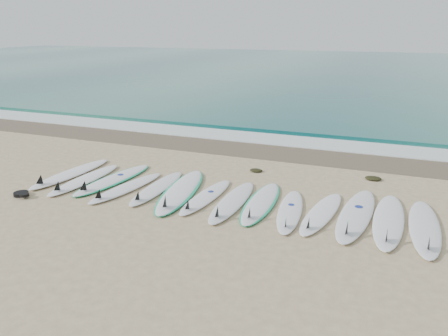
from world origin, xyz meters
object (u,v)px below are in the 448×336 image
(surfboard_0, at_px, (69,174))
(surfboard_7, at_px, (232,202))
(surfboard_13, at_px, (425,228))
(leash_coil, at_px, (22,194))

(surfboard_0, height_order, surfboard_7, surfboard_0)
(surfboard_7, height_order, surfboard_13, surfboard_13)
(surfboard_7, distance_m, leash_coil, 4.69)
(surfboard_0, xyz_separation_m, surfboard_13, (8.23, -0.13, 0.00))
(surfboard_0, bearing_deg, surfboard_13, 3.56)
(surfboard_13, relative_size, leash_coil, 5.82)
(surfboard_0, bearing_deg, surfboard_7, 1.26)
(surfboard_13, bearing_deg, leash_coil, -171.19)
(surfboard_7, xyz_separation_m, surfboard_13, (3.77, 0.12, 0.00))
(surfboard_0, height_order, surfboard_13, same)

